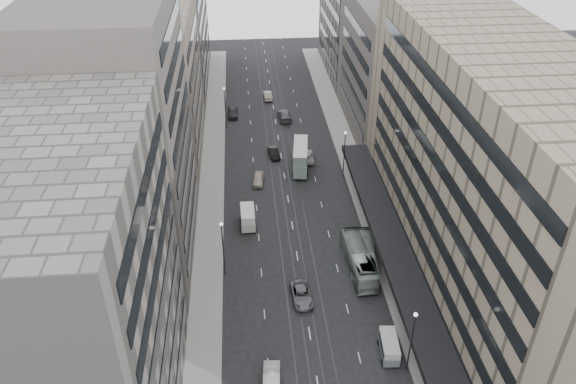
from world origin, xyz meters
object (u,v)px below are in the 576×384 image
object	(u,v)px
bus_far	(365,258)
panel_van	(248,217)
vw_microbus	(389,346)
double_decker	(300,157)
sedan_1	(271,381)
bus_near	(358,259)
sedan_2	(301,295)

from	to	relation	value
bus_far	panel_van	world-z (taller)	bus_far
bus_far	vw_microbus	xyz separation A→B (m)	(-0.27, -14.61, -0.27)
double_decker	sedan_1	distance (m)	44.71
bus_near	panel_van	size ratio (longest dim) A/B	2.50
bus_far	vw_microbus	distance (m)	14.61
bus_far	sedan_2	distance (m)	10.27
bus_far	panel_van	distance (m)	18.34
vw_microbus	panel_van	world-z (taller)	panel_van
bus_far	vw_microbus	size ratio (longest dim) A/B	2.54
bus_near	panel_van	bearing A→B (deg)	-39.44
double_decker	bus_far	bearing A→B (deg)	-70.72
panel_van	sedan_1	size ratio (longest dim) A/B	0.90
sedan_1	bus_far	bearing A→B (deg)	57.50
bus_near	double_decker	size ratio (longest dim) A/B	1.33
double_decker	sedan_1	world-z (taller)	double_decker
double_decker	panel_van	xyz separation A→B (m)	(-9.31, -15.59, -0.88)
double_decker	vw_microbus	size ratio (longest dim) A/B	1.95
vw_microbus	sedan_2	distance (m)	12.75
vw_microbus	sedan_2	bearing A→B (deg)	136.88
sedan_2	panel_van	bearing A→B (deg)	106.70
sedan_1	bus_near	bearing A→B (deg)	59.07
bus_near	sedan_2	xyz separation A→B (m)	(-8.00, -5.06, -0.85)
bus_near	bus_far	distance (m)	0.84
sedan_2	vw_microbus	bearing A→B (deg)	-52.09
double_decker	panel_van	world-z (taller)	double_decker
bus_far	panel_van	bearing A→B (deg)	-29.41
bus_near	bus_far	size ratio (longest dim) A/B	1.02
bus_far	sedan_2	bearing A→B (deg)	36.51
double_decker	bus_near	bearing A→B (deg)	-72.50
double_decker	vw_microbus	distance (m)	41.23
bus_near	vw_microbus	size ratio (longest dim) A/B	2.59
sedan_1	panel_van	bearing A→B (deg)	97.60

